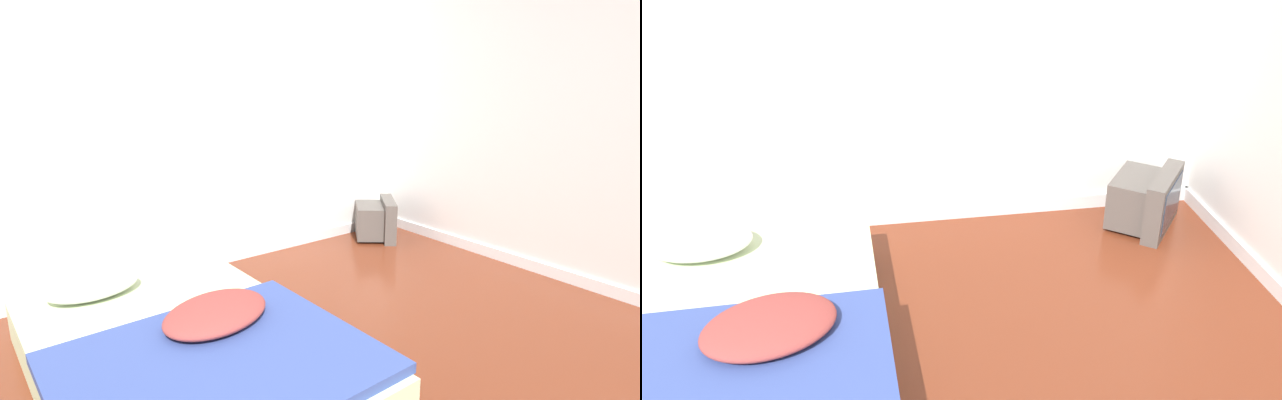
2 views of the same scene
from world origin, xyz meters
TOP-DOWN VIEW (x-y plane):
  - wall_back at (-0.01, 2.86)m, footprint 7.75×0.08m
  - mattress_bed at (-0.01, 1.52)m, footprint 1.33×1.96m
  - crt_tv at (2.27, 2.55)m, footprint 0.54×0.55m

SIDE VIEW (x-z plane):
  - mattress_bed at x=-0.01m, z-range -0.04..0.33m
  - crt_tv at x=2.27m, z-range -0.01..0.36m
  - wall_back at x=-0.01m, z-range -0.01..2.59m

